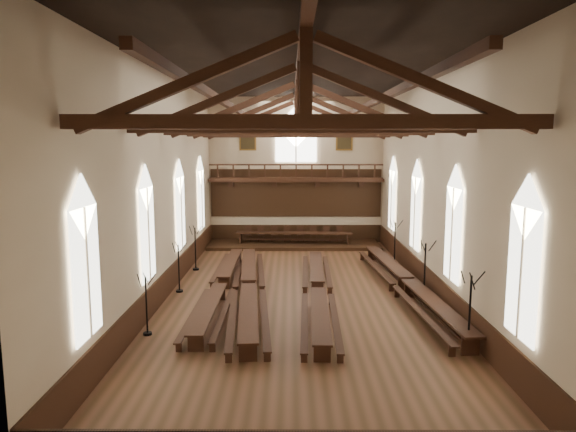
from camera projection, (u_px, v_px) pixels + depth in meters
name	position (u px, v px, depth m)	size (l,w,h in m)	color
ground	(299.00, 296.00, 23.24)	(26.00, 26.00, 0.00)	brown
room_walls	(299.00, 153.00, 22.33)	(26.00, 26.00, 26.00)	beige
wainscot_band	(299.00, 283.00, 23.16)	(12.00, 26.00, 1.20)	#351B10
side_windows	(299.00, 215.00, 22.71)	(11.85, 19.80, 4.50)	#ECE8D0
end_window	(296.00, 138.00, 34.99)	(2.80, 0.12, 3.80)	white
minstrels_gallery	(296.00, 187.00, 35.22)	(11.80, 1.24, 3.70)	#361C11
portraits	(296.00, 140.00, 35.00)	(7.75, 0.09, 1.45)	brown
roof_trusses	(299.00, 112.00, 22.08)	(11.70, 25.70, 2.80)	#361C11
refectory_row_a	(222.00, 284.00, 23.51)	(1.38, 13.72, 0.68)	#361C11
refectory_row_b	(248.00, 286.00, 22.97)	(2.03, 14.40, 0.74)	#361C11
refectory_row_c	(318.00, 288.00, 22.73)	(1.60, 13.88, 0.69)	#361C11
refectory_row_d	(407.00, 282.00, 23.52)	(2.04, 14.57, 0.76)	#361C11
dais	(294.00, 245.00, 34.51)	(11.40, 3.17, 0.21)	#351B10
high_table	(294.00, 234.00, 34.41)	(7.81, 1.27, 0.73)	#361C11
high_chairs	(294.00, 233.00, 35.17)	(6.79, 0.50, 1.05)	#361C11
candelabrum_left_near	(147.00, 316.00, 18.49)	(0.67, 0.69, 2.30)	black
candelabrum_left_mid	(179.00, 277.00, 23.82)	(0.67, 0.72, 2.37)	black
candelabrum_left_far	(196.00, 257.00, 27.95)	(0.72, 0.73, 2.46)	black
candelabrum_right_near	(469.00, 328.00, 16.97)	(0.81, 0.82, 2.76)	black
candelabrum_right_mid	(424.00, 282.00, 22.63)	(0.75, 0.83, 2.70)	black
candelabrum_right_far	(395.00, 251.00, 29.10)	(0.76, 0.78, 2.60)	black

